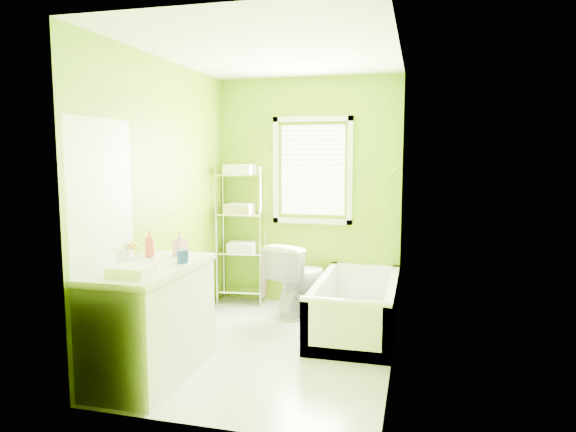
% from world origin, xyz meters
% --- Properties ---
extents(ground, '(2.90, 2.90, 0.00)m').
position_xyz_m(ground, '(0.00, 0.00, 0.00)').
color(ground, silver).
rests_on(ground, ground).
extents(room_envelope, '(2.14, 2.94, 2.62)m').
position_xyz_m(room_envelope, '(0.00, 0.00, 1.55)').
color(room_envelope, '#6D9907').
rests_on(room_envelope, ground).
extents(window, '(0.92, 0.05, 1.22)m').
position_xyz_m(window, '(0.05, 1.42, 1.61)').
color(window, white).
rests_on(window, ground).
extents(door, '(0.09, 0.80, 2.00)m').
position_xyz_m(door, '(-1.04, -1.00, 1.00)').
color(door, white).
rests_on(door, ground).
extents(right_wall_decor, '(0.04, 1.48, 1.17)m').
position_xyz_m(right_wall_decor, '(1.04, -0.02, 1.32)').
color(right_wall_decor, '#42071E').
rests_on(right_wall_decor, ground).
extents(bathtub, '(0.77, 1.65, 0.53)m').
position_xyz_m(bathtub, '(0.67, 0.60, 0.17)').
color(bathtub, white).
rests_on(bathtub, ground).
extents(toilet, '(0.67, 0.88, 0.79)m').
position_xyz_m(toilet, '(-0.00, 1.00, 0.40)').
color(toilet, white).
rests_on(toilet, ground).
extents(vanity, '(0.60, 1.18, 1.10)m').
position_xyz_m(vanity, '(-0.76, -0.83, 0.47)').
color(vanity, silver).
rests_on(vanity, ground).
extents(wire_shelf_unit, '(0.57, 0.46, 1.62)m').
position_xyz_m(wire_shelf_unit, '(-0.75, 1.28, 0.99)').
color(wire_shelf_unit, silver).
rests_on(wire_shelf_unit, ground).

